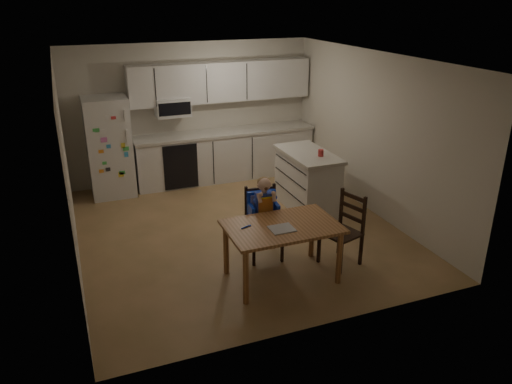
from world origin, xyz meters
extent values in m
cube|color=olive|center=(0.00, 0.00, -0.01)|extent=(4.50, 5.00, 0.01)
cube|color=beige|center=(0.00, 2.50, 1.25)|extent=(4.50, 0.02, 2.50)
cube|color=beige|center=(-2.25, 0.00, 1.25)|extent=(0.02, 5.00, 2.50)
cube|color=beige|center=(2.25, 0.00, 1.25)|extent=(0.02, 5.00, 2.50)
cube|color=white|center=(0.00, 0.00, 2.50)|extent=(4.50, 5.00, 0.01)
cube|color=silver|center=(-1.55, 2.15, 0.85)|extent=(0.72, 0.70, 1.70)
cube|color=silver|center=(0.53, 2.20, 0.43)|extent=(3.34, 0.60, 0.86)
cube|color=beige|center=(0.53, 2.19, 0.89)|extent=(3.37, 0.62, 0.05)
cube|color=black|center=(-0.39, 1.89, 0.43)|extent=(0.60, 0.02, 0.80)
cube|color=silver|center=(0.53, 2.33, 1.80)|extent=(3.34, 0.34, 0.70)
cube|color=silver|center=(-0.39, 2.30, 1.42)|extent=(0.60, 0.38, 0.33)
cube|color=silver|center=(1.32, 0.36, 0.45)|extent=(0.61, 1.22, 0.90)
cube|color=beige|center=(1.32, 0.36, 0.92)|extent=(0.67, 1.28, 0.05)
cylinder|color=red|center=(1.42, 0.13, 1.00)|extent=(0.08, 0.08, 0.11)
cube|color=brown|center=(0.06, -1.47, 0.70)|extent=(1.35, 0.87, 0.04)
cylinder|color=brown|center=(-0.54, -1.83, 0.34)|extent=(0.07, 0.07, 0.68)
cylinder|color=brown|center=(-0.54, -1.12, 0.34)|extent=(0.07, 0.07, 0.68)
cylinder|color=brown|center=(0.65, -1.83, 0.34)|extent=(0.07, 0.07, 0.68)
cylinder|color=brown|center=(0.65, -1.12, 0.34)|extent=(0.07, 0.07, 0.68)
cube|color=#A6A6AB|center=(0.01, -1.57, 0.73)|extent=(0.28, 0.24, 0.01)
cylinder|color=blue|center=(-0.38, -1.38, 0.73)|extent=(0.12, 0.06, 0.02)
cube|color=black|center=(0.06, -0.90, 0.44)|extent=(0.46, 0.46, 0.03)
cube|color=black|center=(-0.15, -1.07, 0.21)|extent=(0.04, 0.04, 0.42)
cube|color=black|center=(-0.11, -0.69, 0.21)|extent=(0.04, 0.04, 0.42)
cube|color=black|center=(0.23, -1.11, 0.21)|extent=(0.04, 0.04, 0.42)
cube|color=black|center=(0.27, -0.73, 0.21)|extent=(0.04, 0.04, 0.42)
cube|color=black|center=(0.08, -0.71, 0.71)|extent=(0.42, 0.08, 0.50)
cube|color=blue|center=(0.06, -0.90, 0.50)|extent=(0.42, 0.38, 0.10)
cube|color=blue|center=(0.07, -0.76, 0.73)|extent=(0.39, 0.10, 0.34)
cube|color=#4C61CA|center=(0.05, -0.92, 0.56)|extent=(0.32, 0.29, 0.02)
cube|color=#2237AB|center=(0.06, -0.89, 0.79)|extent=(0.24, 0.16, 0.26)
cube|color=#CA5E1C|center=(0.05, -0.96, 0.78)|extent=(0.19, 0.03, 0.20)
sphere|color=beige|center=(0.06, -0.90, 1.04)|extent=(0.19, 0.19, 0.17)
ellipsoid|color=olive|center=(0.06, -0.90, 1.06)|extent=(0.19, 0.18, 0.14)
cube|color=black|center=(0.91, -1.42, 0.43)|extent=(0.52, 0.52, 0.03)
cube|color=black|center=(0.67, -1.30, 0.21)|extent=(0.04, 0.04, 0.42)
cube|color=black|center=(1.03, -1.19, 0.21)|extent=(0.04, 0.04, 0.42)
cube|color=black|center=(0.78, -1.66, 0.21)|extent=(0.04, 0.04, 0.42)
cube|color=black|center=(1.14, -1.55, 0.21)|extent=(0.04, 0.04, 0.42)
cube|color=black|center=(1.09, -1.37, 0.70)|extent=(0.16, 0.41, 0.50)
camera|label=1|loc=(-2.18, -6.35, 3.30)|focal=35.00mm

